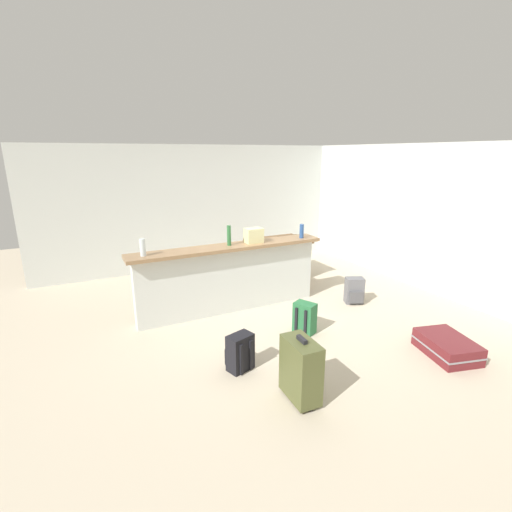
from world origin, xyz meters
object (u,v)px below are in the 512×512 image
dining_table (278,245)px  backpack_grey (354,291)px  suitcase_upright_olive (301,369)px  bottle_blue (302,231)px  suitcase_flat_maroon (447,346)px  bottle_green (229,235)px  grocery_bag (254,235)px  backpack_black (240,353)px  backpack_green (305,318)px  dining_chair_near_partition (290,259)px  bottle_clear (143,247)px

dining_table → backpack_grey: 1.78m
suitcase_upright_olive → backpack_grey: suitcase_upright_olive is taller
bottle_blue → suitcase_flat_maroon: (0.58, -2.30, -1.03)m
bottle_green → dining_table: (1.43, 1.03, -0.53)m
suitcase_flat_maroon → suitcase_upright_olive: 2.04m
grocery_bag → backpack_black: (-0.93, -1.52, -0.93)m
dining_table → backpack_green: bearing=-110.8°
bottle_green → dining_chair_near_partition: 1.58m
bottle_blue → suitcase_upright_olive: bottle_blue is taller
bottle_clear → backpack_green: 2.35m
dining_table → bottle_clear: bearing=-158.4°
bottle_green → dining_chair_near_partition: size_ratio=0.32×
backpack_green → suitcase_upright_olive: (-0.84, -1.16, 0.13)m
dining_chair_near_partition → bottle_clear: bearing=-169.0°
bottle_blue → backpack_black: (-1.75, -1.46, -0.94)m
grocery_bag → backpack_green: (0.22, -1.11, -0.93)m
suitcase_upright_olive → dining_chair_near_partition: bearing=60.2°
grocery_bag → backpack_black: grocery_bag is taller
bottle_blue → dining_table: size_ratio=0.20×
suitcase_upright_olive → grocery_bag: bearing=74.7°
dining_chair_near_partition → suitcase_flat_maroon: bearing=-81.1°
bottle_green → bottle_blue: (1.22, -0.07, -0.04)m
dining_chair_near_partition → backpack_black: dining_chair_near_partition is taller
bottle_clear → grocery_bag: (1.63, 0.02, -0.01)m
bottle_clear → suitcase_flat_maroon: 3.97m
suitcase_flat_maroon → backpack_black: (-2.33, 0.84, 0.09)m
bottle_green → dining_table: bottle_green is taller
backpack_black → grocery_bag: bearing=58.6°
grocery_bag → backpack_grey: bearing=-22.8°
bottle_blue → dining_chair_near_partition: 0.84m
suitcase_flat_maroon → dining_chair_near_partition: bearing=98.9°
dining_chair_near_partition → backpack_green: size_ratio=2.21×
backpack_green → dining_chair_near_partition: bearing=65.1°
bottle_blue → grocery_bag: bottle_blue is taller
backpack_black → suitcase_upright_olive: bearing=-67.6°
bottle_green → bottle_blue: 1.22m
bottle_blue → backpack_grey: 1.28m
backpack_black → bottle_green: bearing=70.8°
dining_table → backpack_black: bearing=-127.5°
bottle_blue → backpack_grey: size_ratio=0.53×
dining_chair_near_partition → grocery_bag: bearing=-153.0°
bottle_clear → bottle_green: bottle_green is taller
bottle_clear → backpack_grey: (3.12, -0.61, -0.94)m
dining_chair_near_partition → backpack_black: size_ratio=2.21×
bottle_clear → dining_table: (2.67, 1.05, -0.50)m
bottle_green → backpack_green: size_ratio=0.71×
suitcase_upright_olive → bottle_green: bearing=84.4°
bottle_clear → dining_chair_near_partition: bottle_clear is taller
bottle_clear → dining_chair_near_partition: size_ratio=0.25×
suitcase_flat_maroon → dining_table: bearing=96.2°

